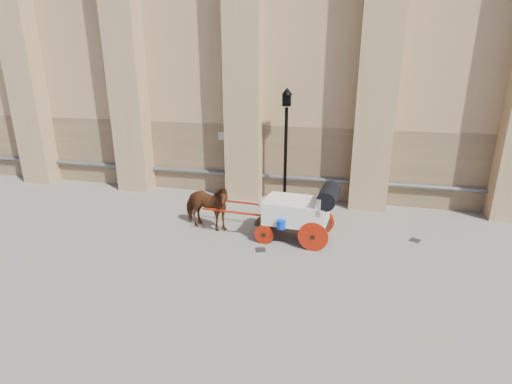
# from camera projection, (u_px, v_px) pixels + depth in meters

# --- Properties ---
(ground) EXTENTS (90.00, 90.00, 0.00)m
(ground) POSITION_uv_depth(u_px,v_px,m) (245.00, 234.00, 13.39)
(ground) COLOR slate
(ground) RESTS_ON ground
(horse) EXTENTS (2.10, 1.32, 1.65)m
(horse) POSITION_uv_depth(u_px,v_px,m) (206.00, 206.00, 13.54)
(horse) COLOR #652C13
(horse) RESTS_ON ground
(carriage) EXTENTS (4.41, 1.60, 1.90)m
(carriage) POSITION_uv_depth(u_px,v_px,m) (301.00, 210.00, 12.64)
(carriage) COLOR black
(carriage) RESTS_ON ground
(street_lamp) EXTENTS (0.43, 0.43, 4.56)m
(street_lamp) POSITION_uv_depth(u_px,v_px,m) (286.00, 144.00, 15.41)
(street_lamp) COLOR black
(street_lamp) RESTS_ON ground
(drain_grate_near) EXTENTS (0.42, 0.42, 0.01)m
(drain_grate_near) POSITION_uv_depth(u_px,v_px,m) (261.00, 250.00, 12.28)
(drain_grate_near) COLOR black
(drain_grate_near) RESTS_ON ground
(drain_grate_far) EXTENTS (0.43, 0.43, 0.01)m
(drain_grate_far) POSITION_uv_depth(u_px,v_px,m) (415.00, 240.00, 12.92)
(drain_grate_far) COLOR black
(drain_grate_far) RESTS_ON ground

